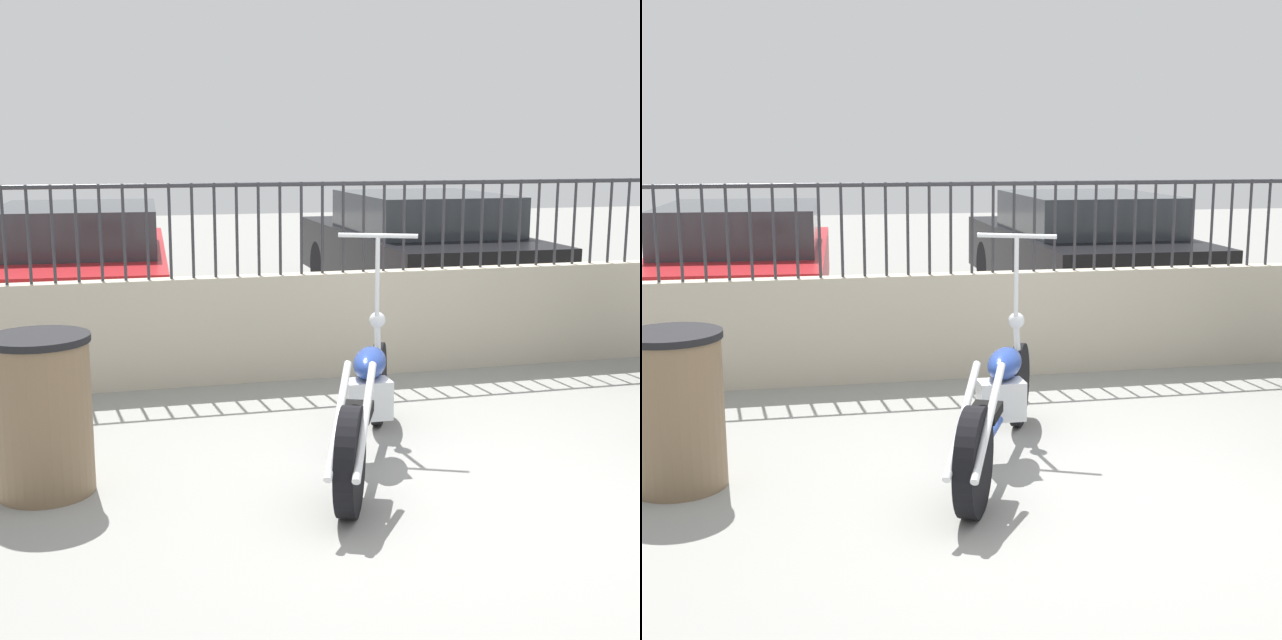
% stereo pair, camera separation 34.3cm
% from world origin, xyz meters
% --- Properties ---
extents(ground_plane, '(40.00, 40.00, 0.00)m').
position_xyz_m(ground_plane, '(0.00, 0.00, 0.00)').
color(ground_plane, gray).
extents(low_wall, '(9.00, 0.18, 0.87)m').
position_xyz_m(low_wall, '(0.00, 2.57, 0.44)').
color(low_wall, '#B2A893').
rests_on(low_wall, ground_plane).
extents(fence_railing, '(9.00, 0.04, 0.75)m').
position_xyz_m(fence_railing, '(0.00, 2.57, 1.37)').
color(fence_railing, '#2D2D33').
rests_on(fence_railing, low_wall).
extents(motorcycle_blue, '(1.02, 2.05, 1.36)m').
position_xyz_m(motorcycle_blue, '(-0.30, 0.40, 0.38)').
color(motorcycle_blue, black).
rests_on(motorcycle_blue, ground_plane).
extents(trash_bin, '(0.57, 0.57, 0.90)m').
position_xyz_m(trash_bin, '(-2.15, 0.48, 0.45)').
color(trash_bin, brown).
rests_on(trash_bin, ground_plane).
extents(car_red, '(2.05, 4.53, 1.29)m').
position_xyz_m(car_red, '(-1.95, 5.39, 0.65)').
color(car_red, black).
rests_on(car_red, ground_plane).
extents(car_black, '(1.86, 4.51, 1.35)m').
position_xyz_m(car_black, '(1.96, 5.54, 0.69)').
color(car_black, black).
rests_on(car_black, ground_plane).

